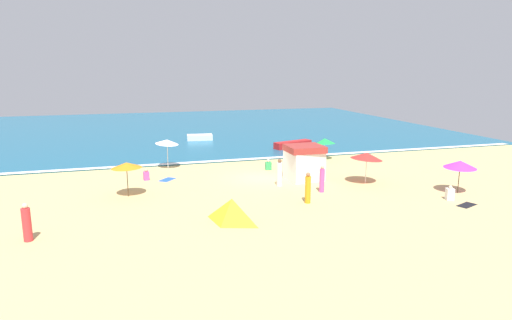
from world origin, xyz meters
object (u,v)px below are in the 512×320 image
object	(u,v)px
beach_umbrella_0	(460,164)
beach_umbrella_3	(325,141)
beach_umbrella_1	(367,156)
beachgoer_5	(308,189)
beachgoer_1	(27,223)
beachgoer_7	(450,194)
beach_umbrella_4	(127,165)
beachgoer_0	(322,180)
beach_tent	(232,211)
beachgoer_8	(297,154)
beachgoer_3	(268,165)
small_boat_1	(293,144)
beachgoer_4	(317,166)
beachgoer_6	(280,173)
beach_umbrella_2	(167,142)
lifeguard_cabana	(304,162)
small_boat_0	(200,137)
beachgoer_2	(146,175)

from	to	relation	value
beach_umbrella_0	beach_umbrella_3	bearing A→B (deg)	107.17
beach_umbrella_1	beachgoer_5	world-z (taller)	beach_umbrella_1
beachgoer_1	beachgoer_7	world-z (taller)	beachgoer_1
beach_umbrella_3	beach_umbrella_4	xyz separation A→B (m)	(-16.43, -6.80, 0.36)
beach_umbrella_4	beachgoer_0	xyz separation A→B (m)	(11.89, -2.49, -1.16)
beach_tent	beachgoer_5	distance (m)	5.40
beach_umbrella_3	beachgoer_8	distance (m)	3.27
beachgoer_1	beachgoer_3	xyz separation A→B (m)	(15.04, 10.61, -0.50)
beachgoer_0	beachgoer_3	world-z (taller)	beachgoer_0
beachgoer_8	small_boat_1	size ratio (longest dim) A/B	0.42
beachgoer_5	beachgoer_7	xyz separation A→B (m)	(8.46, -1.83, -0.50)
beach_tent	beachgoer_7	xyz separation A→B (m)	(13.49, 0.13, -0.25)
beachgoer_3	beachgoer_4	distance (m)	3.78
small_boat_1	beach_umbrella_3	bearing A→B (deg)	-82.73
beach_umbrella_4	beachgoer_5	distance (m)	11.08
beach_umbrella_1	beachgoer_8	distance (m)	7.54
beach_umbrella_4	beachgoer_6	world-z (taller)	beach_umbrella_4
beachgoer_3	beach_umbrella_2	bearing A→B (deg)	161.72
beachgoer_1	beachgoer_4	size ratio (longest dim) A/B	2.14
beachgoer_3	beachgoer_6	size ratio (longest dim) A/B	0.45
beach_umbrella_1	beach_umbrella_4	bearing A→B (deg)	175.08
beach_umbrella_2	beach_umbrella_3	xyz separation A→B (m)	(13.36, -0.15, -0.55)
beach_umbrella_2	lifeguard_cabana	bearing A→B (deg)	-34.53
beachgoer_6	beach_tent	bearing A→B (deg)	-127.90
beachgoer_3	beachgoer_6	xyz separation A→B (m)	(-0.77, -4.79, 0.52)
lifeguard_cabana	small_boat_1	xyz separation A→B (m)	(3.68, 11.69, -0.84)
beach_umbrella_3	beachgoer_0	bearing A→B (deg)	-116.04
beach_tent	beachgoer_4	xyz separation A→B (m)	(9.00, 9.47, -0.28)
beachgoer_6	beachgoer_7	size ratio (longest dim) A/B	2.06
beachgoer_3	beachgoer_7	xyz separation A→B (m)	(8.00, -10.71, 0.04)
beachgoer_1	beachgoer_0	bearing A→B (deg)	12.54
beach_umbrella_1	small_boat_0	distance (m)	22.62
beachgoer_6	small_boat_1	size ratio (longest dim) A/B	0.45
beachgoer_7	beachgoer_8	xyz separation A→B (m)	(-5.14, 11.98, 0.46)
beach_tent	beachgoer_3	bearing A→B (deg)	63.16
beach_umbrella_1	beachgoer_4	world-z (taller)	beach_umbrella_1
beachgoer_8	beachgoer_4	bearing A→B (deg)	-76.05
beachgoer_0	small_boat_1	size ratio (longest dim) A/B	0.42
small_boat_0	beachgoer_7	bearing A→B (deg)	-67.24
beachgoer_2	beachgoer_7	xyz separation A→B (m)	(17.30, -10.07, 0.02)
beachgoer_8	beach_umbrella_2	bearing A→B (deg)	173.36
beachgoer_7	beachgoer_8	size ratio (longest dim) A/B	0.51
lifeguard_cabana	beach_umbrella_3	distance (m)	7.46
beachgoer_1	beachgoer_2	distance (m)	11.51
beach_umbrella_1	beachgoer_3	size ratio (longest dim) A/B	2.72
beach_umbrella_4	beachgoer_7	world-z (taller)	beach_umbrella_4
lifeguard_cabana	beachgoer_2	world-z (taller)	lifeguard_cabana
beachgoer_7	beachgoer_8	distance (m)	13.04
beachgoer_4	beachgoer_5	xyz separation A→B (m)	(-3.98, -7.51, 0.53)
beach_umbrella_2	beachgoer_5	world-z (taller)	beach_umbrella_2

